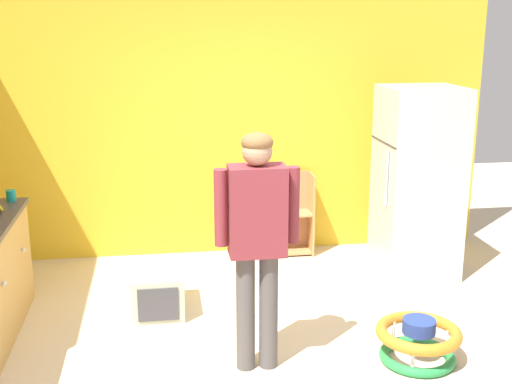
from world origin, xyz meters
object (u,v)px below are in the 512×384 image
Objects in this scene: refrigerator at (418,182)px; pet_carrier at (158,291)px; standing_person at (257,231)px; bookshelf at (268,220)px; baby_walker at (418,341)px; teal_cup at (11,196)px.

pet_carrier is (-2.43, -0.55, -0.71)m from refrigerator.
pet_carrier is at bearing 123.85° from standing_person.
refrigerator reaches higher than bookshelf.
teal_cup reaches higher than baby_walker.
teal_cup is (-1.18, 0.38, 0.77)m from pet_carrier.
teal_cup reaches higher than pet_carrier.
pet_carrier is 5.81× the size of teal_cup.
standing_person is at bearing -36.87° from teal_cup.
refrigerator is 2.35m from standing_person.
refrigerator is 18.74× the size of teal_cup.
pet_carrier is at bearing -132.40° from bookshelf.
refrigerator is at bearing 69.74° from baby_walker.
bookshelf reaches higher than pet_carrier.
standing_person reaches higher than bookshelf.
baby_walker is 2.13m from pet_carrier.
baby_walker is 6.36× the size of teal_cup.
standing_person is (-1.75, -1.56, 0.11)m from refrigerator.
refrigerator is 1.91m from baby_walker.
bookshelf is at bearing 151.72° from refrigerator.
bookshelf is at bearing 78.61° from standing_person.
refrigerator is 2.59m from pet_carrier.
teal_cup is at bearing -159.53° from bookshelf.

